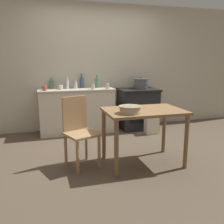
{
  "coord_description": "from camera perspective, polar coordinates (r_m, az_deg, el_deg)",
  "views": [
    {
      "loc": [
        -1.14,
        -3.57,
        1.45
      ],
      "look_at": [
        0.0,
        0.4,
        0.57
      ],
      "focal_mm": 40.0,
      "sensor_mm": 36.0,
      "label": 1
    }
  ],
  "objects": [
    {
      "name": "ground_plane",
      "position": [
        4.01,
        1.58,
        -9.11
      ],
      "size": [
        14.0,
        14.0,
        0.0
      ],
      "primitive_type": "plane",
      "color": "brown"
    },
    {
      "name": "wall_back",
      "position": [
        5.28,
        -3.61,
        10.14
      ],
      "size": [
        8.0,
        0.07,
        2.55
      ],
      "color": "beige",
      "rests_on": "ground_plane"
    },
    {
      "name": "counter_cabinet",
      "position": [
        5.01,
        -8.04,
        0.29
      ],
      "size": [
        1.47,
        0.54,
        0.87
      ],
      "color": "beige",
      "rests_on": "ground_plane"
    },
    {
      "name": "stove",
      "position": [
        5.3,
        5.89,
        0.8
      ],
      "size": [
        0.8,
        0.63,
        0.84
      ],
      "color": "black",
      "rests_on": "ground_plane"
    },
    {
      "name": "work_table",
      "position": [
        3.43,
        7.24,
        -1.37
      ],
      "size": [
        1.06,
        0.72,
        0.77
      ],
      "color": "olive",
      "rests_on": "ground_plane"
    },
    {
      "name": "chair",
      "position": [
        3.43,
        -7.55,
        -3.96
      ],
      "size": [
        0.52,
        0.52,
        0.95
      ],
      "rotation": [
        0.0,
        0.0,
        0.37
      ],
      "color": "#A87F56",
      "rests_on": "ground_plane"
    },
    {
      "name": "flour_sack",
      "position": [
        4.99,
        9.04,
        -2.84
      ],
      "size": [
        0.26,
        0.18,
        0.36
      ],
      "primitive_type": "cube",
      "color": "beige",
      "rests_on": "ground_plane"
    },
    {
      "name": "stock_pot",
      "position": [
        5.28,
        6.66,
        6.47
      ],
      "size": [
        0.29,
        0.29,
        0.23
      ],
      "color": "#4C4C51",
      "rests_on": "stove"
    },
    {
      "name": "mixing_bowl_large",
      "position": [
        3.16,
        4.16,
        0.65
      ],
      "size": [
        0.29,
        0.29,
        0.09
      ],
      "color": "tan",
      "rests_on": "work_table"
    },
    {
      "name": "bottle_far_left",
      "position": [
        5.1,
        -3.4,
        6.68
      ],
      "size": [
        0.08,
        0.08,
        0.25
      ],
      "color": "#517F5B",
      "rests_on": "counter_cabinet"
    },
    {
      "name": "bottle_left",
      "position": [
        5.01,
        -8.3,
        6.1
      ],
      "size": [
        0.06,
        0.06,
        0.17
      ],
      "color": "silver",
      "rests_on": "counter_cabinet"
    },
    {
      "name": "bottle_mid_left",
      "position": [
        5.08,
        -13.64,
        6.16
      ],
      "size": [
        0.08,
        0.08,
        0.22
      ],
      "color": "#517F5B",
      "rests_on": "counter_cabinet"
    },
    {
      "name": "bottle_center_left",
      "position": [
        5.13,
        -6.92,
        6.77
      ],
      "size": [
        0.07,
        0.07,
        0.29
      ],
      "color": "#3D5675",
      "rests_on": "counter_cabinet"
    },
    {
      "name": "bottle_center",
      "position": [
        4.99,
        -10.17,
        6.33
      ],
      "size": [
        0.06,
        0.06,
        0.24
      ],
      "color": "silver",
      "rests_on": "counter_cabinet"
    },
    {
      "name": "cup_center_right",
      "position": [
        4.88,
        -1.04,
        5.89
      ],
      "size": [
        0.07,
        0.07,
        0.1
      ],
      "primitive_type": "cylinder",
      "color": "beige",
      "rests_on": "counter_cabinet"
    },
    {
      "name": "cup_mid_right",
      "position": [
        4.78,
        -15.14,
        5.27
      ],
      "size": [
        0.08,
        0.08,
        0.09
      ],
      "primitive_type": "cylinder",
      "color": "#B74C42",
      "rests_on": "counter_cabinet"
    },
    {
      "name": "cup_right",
      "position": [
        4.83,
        -4.37,
        5.81
      ],
      "size": [
        0.07,
        0.07,
        0.1
      ],
      "primitive_type": "cylinder",
      "color": "beige",
      "rests_on": "counter_cabinet"
    },
    {
      "name": "cup_far_right",
      "position": [
        4.88,
        -11.66,
        5.53
      ],
      "size": [
        0.09,
        0.09,
        0.08
      ],
      "primitive_type": "cylinder",
      "color": "silver",
      "rests_on": "counter_cabinet"
    }
  ]
}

